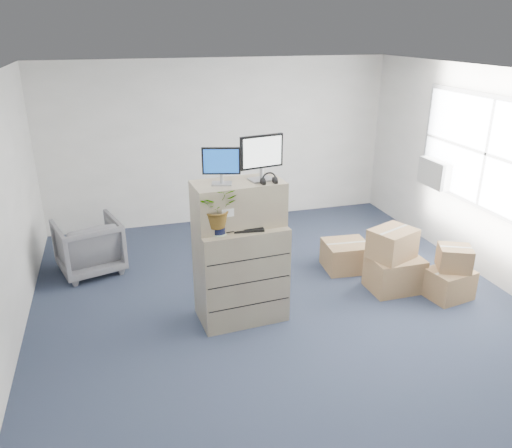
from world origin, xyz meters
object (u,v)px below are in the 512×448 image
object	(u,v)px
potted_plant	(218,212)
water_bottle	(248,213)
filing_cabinet_lower	(241,272)
office_chair	(89,244)
monitor_right	(262,155)
monitor_left	(221,164)
keyboard	(242,229)

from	to	relation	value
potted_plant	water_bottle	bearing A→B (deg)	25.33
filing_cabinet_lower	office_chair	size ratio (longest dim) A/B	1.38
monitor_right	office_chair	bearing A→B (deg)	128.73
monitor_left	filing_cabinet_lower	bearing A→B (deg)	9.44
water_bottle	potted_plant	xyz separation A→B (m)	(-0.39, -0.18, 0.11)
monitor_left	keyboard	size ratio (longest dim) A/B	0.85
filing_cabinet_lower	monitor_left	bearing A→B (deg)	170.06
water_bottle	potted_plant	world-z (taller)	potted_plant
water_bottle	office_chair	xyz separation A→B (m)	(-1.85, 1.73, -0.88)
filing_cabinet_lower	office_chair	world-z (taller)	filing_cabinet_lower
filing_cabinet_lower	monitor_left	distance (m)	1.33
keyboard	monitor_left	bearing A→B (deg)	149.84
monitor_right	water_bottle	bearing A→B (deg)	175.84
keyboard	filing_cabinet_lower	bearing A→B (deg)	90.06
potted_plant	monitor_left	bearing A→B (deg)	62.81
filing_cabinet_lower	keyboard	world-z (taller)	keyboard
monitor_right	keyboard	bearing A→B (deg)	-160.54
filing_cabinet_lower	office_chair	bearing A→B (deg)	131.02
water_bottle	office_chair	distance (m)	2.69
monitor_left	water_bottle	world-z (taller)	monitor_left
monitor_left	water_bottle	size ratio (longest dim) A/B	1.54
monitor_right	keyboard	world-z (taller)	monitor_right
monitor_right	water_bottle	xyz separation A→B (m)	(-0.16, -0.02, -0.65)
monitor_left	water_bottle	distance (m)	0.67
filing_cabinet_lower	water_bottle	distance (m)	0.73
filing_cabinet_lower	monitor_right	size ratio (longest dim) A/B	2.29
monitor_left	monitor_right	distance (m)	0.46
filing_cabinet_lower	monitor_right	distance (m)	1.40
water_bottle	office_chair	world-z (taller)	water_bottle
monitor_right	monitor_left	bearing A→B (deg)	172.43
monitor_right	keyboard	distance (m)	0.84
filing_cabinet_lower	potted_plant	size ratio (longest dim) A/B	2.59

